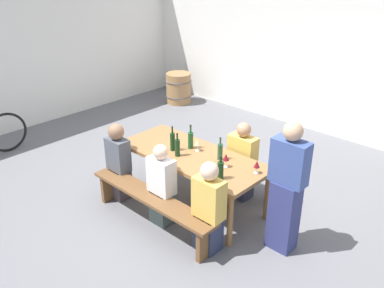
{
  "coord_description": "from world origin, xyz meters",
  "views": [
    {
      "loc": [
        3.35,
        -3.56,
        3.2
      ],
      "look_at": [
        0.0,
        0.0,
        0.9
      ],
      "focal_mm": 38.64,
      "sensor_mm": 36.0,
      "label": 1
    }
  ],
  "objects_px": {
    "bench_near": "(151,202)",
    "wine_bottle_4": "(173,141)",
    "wine_bottle_3": "(220,151)",
    "wine_glass_1": "(257,165)",
    "seated_guest_near_1": "(162,187)",
    "standing_host": "(287,190)",
    "wine_glass_0": "(226,158)",
    "seated_guest_near_0": "(119,163)",
    "seated_guest_near_2": "(209,209)",
    "seated_guest_far_0": "(242,163)",
    "wine_bottle_0": "(191,140)",
    "wine_bottle_1": "(177,147)",
    "bench_far": "(226,162)",
    "wine_glass_2": "(198,142)",
    "tasting_table": "(192,159)",
    "wine_bottle_2": "(220,170)",
    "wine_barrel": "(179,88)"
  },
  "relations": [
    {
      "from": "tasting_table",
      "to": "bench_far",
      "type": "bearing_deg",
      "value": 90.0
    },
    {
      "from": "wine_bottle_1",
      "to": "seated_guest_near_2",
      "type": "bearing_deg",
      "value": -24.91
    },
    {
      "from": "bench_far",
      "to": "wine_bottle_4",
      "type": "xyz_separation_m",
      "value": [
        -0.27,
        -0.83,
        0.53
      ]
    },
    {
      "from": "seated_guest_near_1",
      "to": "wine_bottle_2",
      "type": "bearing_deg",
      "value": -61.62
    },
    {
      "from": "bench_near",
      "to": "seated_guest_far_0",
      "type": "xyz_separation_m",
      "value": [
        0.39,
        1.33,
        0.18
      ]
    },
    {
      "from": "seated_guest_near_0",
      "to": "seated_guest_near_1",
      "type": "bearing_deg",
      "value": -90.0
    },
    {
      "from": "wine_bottle_1",
      "to": "wine_bottle_0",
      "type": "bearing_deg",
      "value": 96.57
    },
    {
      "from": "wine_bottle_4",
      "to": "wine_barrel",
      "type": "xyz_separation_m",
      "value": [
        -2.83,
        2.94,
        -0.54
      ]
    },
    {
      "from": "wine_bottle_3",
      "to": "wine_bottle_4",
      "type": "height_order",
      "value": "wine_bottle_4"
    },
    {
      "from": "wine_bottle_4",
      "to": "seated_guest_near_2",
      "type": "distance_m",
      "value": 1.24
    },
    {
      "from": "wine_bottle_2",
      "to": "seated_guest_near_0",
      "type": "distance_m",
      "value": 1.58
    },
    {
      "from": "seated_guest_far_0",
      "to": "seated_guest_near_1",
      "type": "bearing_deg",
      "value": -16.85
    },
    {
      "from": "wine_bottle_2",
      "to": "seated_guest_near_1",
      "type": "xyz_separation_m",
      "value": [
        -0.65,
        -0.35,
        -0.34
      ]
    },
    {
      "from": "wine_barrel",
      "to": "seated_guest_far_0",
      "type": "bearing_deg",
      "value": -32.9
    },
    {
      "from": "wine_bottle_1",
      "to": "wine_glass_2",
      "type": "bearing_deg",
      "value": 72.13
    },
    {
      "from": "bench_far",
      "to": "wine_bottle_1",
      "type": "relative_size",
      "value": 6.16
    },
    {
      "from": "bench_near",
      "to": "seated_guest_near_1",
      "type": "height_order",
      "value": "seated_guest_near_1"
    },
    {
      "from": "seated_guest_far_0",
      "to": "wine_bottle_0",
      "type": "bearing_deg",
      "value": -49.08
    },
    {
      "from": "bench_near",
      "to": "wine_bottle_4",
      "type": "distance_m",
      "value": 0.88
    },
    {
      "from": "bench_near",
      "to": "wine_bottle_1",
      "type": "height_order",
      "value": "wine_bottle_1"
    },
    {
      "from": "bench_far",
      "to": "seated_guest_far_0",
      "type": "xyz_separation_m",
      "value": [
        0.39,
        -0.15,
        0.18
      ]
    },
    {
      "from": "wine_glass_1",
      "to": "standing_host",
      "type": "height_order",
      "value": "standing_host"
    },
    {
      "from": "wine_bottle_0",
      "to": "wine_barrel",
      "type": "bearing_deg",
      "value": 137.35
    },
    {
      "from": "seated_guest_near_2",
      "to": "standing_host",
      "type": "relative_size",
      "value": 0.72
    },
    {
      "from": "tasting_table",
      "to": "wine_bottle_3",
      "type": "relative_size",
      "value": 6.8
    },
    {
      "from": "seated_guest_far_0",
      "to": "wine_glass_0",
      "type": "bearing_deg",
      "value": 15.45
    },
    {
      "from": "wine_bottle_1",
      "to": "seated_guest_near_0",
      "type": "bearing_deg",
      "value": -149.24
    },
    {
      "from": "bench_far",
      "to": "wine_glass_2",
      "type": "bearing_deg",
      "value": -91.61
    },
    {
      "from": "bench_near",
      "to": "wine_bottle_1",
      "type": "bearing_deg",
      "value": 100.78
    },
    {
      "from": "wine_glass_0",
      "to": "seated_guest_near_2",
      "type": "bearing_deg",
      "value": -66.86
    },
    {
      "from": "seated_guest_near_1",
      "to": "wine_barrel",
      "type": "distance_m",
      "value": 4.66
    },
    {
      "from": "bench_far",
      "to": "seated_guest_far_0",
      "type": "bearing_deg",
      "value": -20.89
    },
    {
      "from": "wine_glass_0",
      "to": "standing_host",
      "type": "height_order",
      "value": "standing_host"
    },
    {
      "from": "wine_bottle_0",
      "to": "wine_glass_2",
      "type": "height_order",
      "value": "wine_bottle_0"
    },
    {
      "from": "wine_bottle_0",
      "to": "seated_guest_near_2",
      "type": "relative_size",
      "value": 0.3
    },
    {
      "from": "wine_glass_0",
      "to": "standing_host",
      "type": "distance_m",
      "value": 0.88
    },
    {
      "from": "seated_guest_near_1",
      "to": "standing_host",
      "type": "height_order",
      "value": "standing_host"
    },
    {
      "from": "bench_far",
      "to": "wine_bottle_1",
      "type": "xyz_separation_m",
      "value": [
        -0.11,
        -0.9,
        0.52
      ]
    },
    {
      "from": "bench_far",
      "to": "tasting_table",
      "type": "bearing_deg",
      "value": -90.0
    },
    {
      "from": "tasting_table",
      "to": "wine_bottle_3",
      "type": "bearing_deg",
      "value": 21.35
    },
    {
      "from": "wine_bottle_3",
      "to": "wine_glass_1",
      "type": "bearing_deg",
      "value": 1.96
    },
    {
      "from": "bench_near",
      "to": "seated_guest_near_2",
      "type": "bearing_deg",
      "value": 10.46
    },
    {
      "from": "seated_guest_near_2",
      "to": "wine_bottle_3",
      "type": "bearing_deg",
      "value": 31.7
    },
    {
      "from": "wine_bottle_3",
      "to": "seated_guest_near_0",
      "type": "relative_size",
      "value": 0.27
    },
    {
      "from": "wine_bottle_2",
      "to": "standing_host",
      "type": "distance_m",
      "value": 0.79
    },
    {
      "from": "bench_near",
      "to": "wine_barrel",
      "type": "bearing_deg",
      "value": 130.83
    },
    {
      "from": "seated_guest_near_1",
      "to": "standing_host",
      "type": "xyz_separation_m",
      "value": [
        1.38,
        0.62,
        0.25
      ]
    },
    {
      "from": "seated_guest_near_0",
      "to": "seated_guest_near_2",
      "type": "relative_size",
      "value": 0.98
    },
    {
      "from": "seated_guest_near_1",
      "to": "standing_host",
      "type": "distance_m",
      "value": 1.54
    },
    {
      "from": "bench_far",
      "to": "seated_guest_near_1",
      "type": "height_order",
      "value": "seated_guest_near_1"
    }
  ]
}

